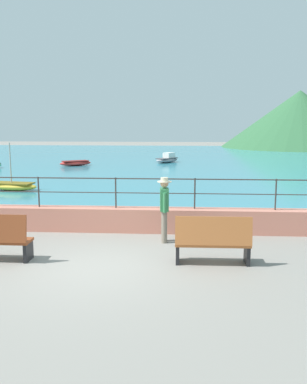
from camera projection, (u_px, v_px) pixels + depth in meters
The scene contains 10 objects.
ground_plane at pixel (94, 267), 9.41m from camera, with size 120.00×120.00×0.00m, color gray.
promenade_wall at pixel (116, 219), 12.50m from camera, with size 20.00×0.56×0.70m, color tan.
railing at pixel (116, 186), 12.34m from camera, with size 18.44×0.04×0.90m.
lake_water at pixel (159, 161), 34.84m from camera, with size 64.00×44.32×0.06m, color teal.
hill_main at pixel (299, 119), 52.63m from camera, with size 19.12×19.12×7.05m, color #33663D.
bench_far at pixel (213, 240), 9.53m from camera, with size 1.71×0.57×1.13m.
person_walking at pixel (164, 206), 11.26m from camera, with size 0.38×0.57×1.75m.
boat_0 at pixel (167, 159), 33.11m from camera, with size 2.13×2.36×0.76m.
boat_2 at pixel (14, 186), 19.64m from camera, with size 2.42×1.27×2.20m.
boat_4 at pixel (75, 163), 30.71m from camera, with size 2.43×1.96×0.36m.
Camera 1 is at (1.92, -8.90, 3.19)m, focal length 39.67 mm.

